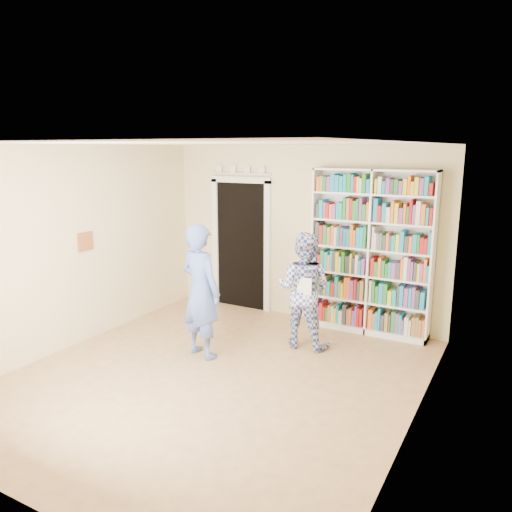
{
  "coord_description": "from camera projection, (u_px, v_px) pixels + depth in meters",
  "views": [
    {
      "loc": [
        3.07,
        -4.54,
        2.66
      ],
      "look_at": [
        0.06,
        0.9,
        1.3
      ],
      "focal_mm": 35.0,
      "sensor_mm": 36.0,
      "label": 1
    }
  ],
  "objects": [
    {
      "name": "wall_left",
      "position": [
        73.0,
        247.0,
        6.67
      ],
      "size": [
        0.0,
        5.0,
        5.0
      ],
      "primitive_type": "plane",
      "rotation": [
        1.57,
        0.0,
        1.57
      ],
      "color": "beige",
      "rests_on": "floor"
    },
    {
      "name": "man_plaid",
      "position": [
        304.0,
        290.0,
        6.69
      ],
      "size": [
        0.79,
        0.63,
        1.58
      ],
      "primitive_type": "imported",
      "rotation": [
        0.0,
        0.0,
        3.19
      ],
      "color": "#313F97",
      "rests_on": "floor"
    },
    {
      "name": "floor",
      "position": [
        215.0,
        377.0,
        5.9
      ],
      "size": [
        5.0,
        5.0,
        0.0
      ],
      "primitive_type": "plane",
      "color": "#966B48",
      "rests_on": "ground"
    },
    {
      "name": "ceiling",
      "position": [
        211.0,
        144.0,
        5.32
      ],
      "size": [
        5.0,
        5.0,
        0.0
      ],
      "primitive_type": "plane",
      "rotation": [
        3.14,
        0.0,
        0.0
      ],
      "color": "white",
      "rests_on": "wall_back"
    },
    {
      "name": "wall_back",
      "position": [
        303.0,
        234.0,
        7.75
      ],
      "size": [
        4.5,
        0.0,
        4.5
      ],
      "primitive_type": "plane",
      "rotation": [
        1.57,
        0.0,
        0.0
      ],
      "color": "beige",
      "rests_on": "floor"
    },
    {
      "name": "wall_right",
      "position": [
        418.0,
        294.0,
        4.55
      ],
      "size": [
        0.0,
        5.0,
        5.0
      ],
      "primitive_type": "plane",
      "rotation": [
        1.57,
        0.0,
        -1.57
      ],
      "color": "beige",
      "rests_on": "floor"
    },
    {
      "name": "paper_sheet",
      "position": [
        304.0,
        288.0,
        6.43
      ],
      "size": [
        0.19,
        0.04,
        0.26
      ],
      "primitive_type": "cube",
      "rotation": [
        0.0,
        0.0,
        0.16
      ],
      "color": "white",
      "rests_on": "man_plaid"
    },
    {
      "name": "bookshelf",
      "position": [
        371.0,
        252.0,
        7.11
      ],
      "size": [
        1.73,
        0.32,
        2.37
      ],
      "rotation": [
        0.0,
        0.0,
        0.42
      ],
      "color": "white",
      "rests_on": "floor"
    },
    {
      "name": "man_blue",
      "position": [
        201.0,
        291.0,
        6.35
      ],
      "size": [
        0.71,
        0.56,
        1.73
      ],
      "primitive_type": "imported",
      "rotation": [
        0.0,
        0.0,
        2.9
      ],
      "color": "#4E67AF",
      "rests_on": "floor"
    },
    {
      "name": "wall_art",
      "position": [
        85.0,
        241.0,
        6.83
      ],
      "size": [
        0.03,
        0.25,
        0.25
      ],
      "primitive_type": "cube",
      "color": "brown",
      "rests_on": "wall_left"
    },
    {
      "name": "doorway",
      "position": [
        241.0,
        238.0,
        8.29
      ],
      "size": [
        1.1,
        0.08,
        2.43
      ],
      "color": "black",
      "rests_on": "floor"
    }
  ]
}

